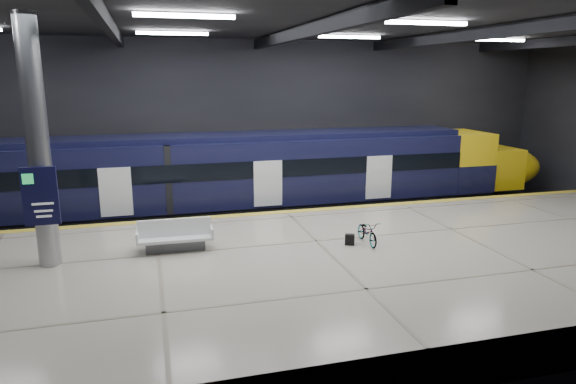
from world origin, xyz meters
name	(u,v)px	position (x,y,z in m)	size (l,w,h in m)	color
ground	(307,262)	(0.00, 0.00, 0.00)	(30.00, 30.00, 0.00)	black
room_shell	(308,96)	(0.00, 0.00, 5.72)	(30.10, 16.10, 8.05)	black
platform	(332,273)	(0.00, -2.50, 0.55)	(30.00, 11.00, 1.10)	beige
safety_strip	(286,212)	(0.00, 2.75, 1.11)	(30.00, 0.40, 0.01)	yellow
rails	(270,218)	(0.00, 5.50, 0.08)	(30.00, 1.52, 0.16)	gray
train	(234,177)	(-1.63, 5.50, 2.06)	(29.40, 2.84, 3.79)	black
bench	(175,239)	(-4.48, -0.73, 1.45)	(2.30, 1.00, 1.01)	#595B60
bicycle	(367,232)	(1.50, -1.67, 1.48)	(0.51, 1.45, 0.76)	#99999E
pannier_bag	(350,240)	(0.90, -1.67, 1.28)	(0.30, 0.18, 0.35)	black
info_column	(38,148)	(-8.00, -1.03, 4.46)	(0.90, 0.78, 6.90)	#9EA0A5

